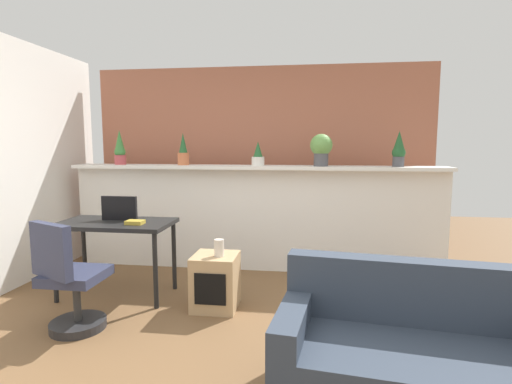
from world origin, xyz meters
name	(u,v)px	position (x,y,z in m)	size (l,w,h in m)	color
ground_plane	(216,354)	(0.00, 0.00, 0.00)	(12.00, 12.00, 0.00)	brown
divider_wall	(254,219)	(0.00, 2.00, 0.61)	(4.39, 0.16, 1.21)	white
plant_shelf	(254,167)	(0.00, 1.96, 1.23)	(4.39, 0.36, 0.04)	white
brick_wall_behind	(261,163)	(0.00, 2.60, 1.25)	(4.39, 0.10, 2.50)	#AD664C
potted_plant_0	(120,149)	(-1.66, 1.97, 1.44)	(0.14, 0.14, 0.42)	#B7474C
potted_plant_1	(183,151)	(-0.86, 1.97, 1.42)	(0.14, 0.14, 0.38)	#C66B42
potted_plant_2	(258,155)	(0.05, 1.95, 1.37)	(0.15, 0.15, 0.28)	silver
potted_plant_3	(321,148)	(0.77, 1.92, 1.46)	(0.25, 0.25, 0.36)	#4C4C51
potted_plant_4	(399,150)	(1.62, 1.95, 1.44)	(0.15, 0.15, 0.40)	#4C4C51
desk	(116,230)	(-1.23, 0.96, 0.67)	(1.10, 0.60, 0.75)	black
tv_monitor	(119,208)	(-1.22, 1.04, 0.87)	(0.36, 0.04, 0.24)	black
office_chair	(69,285)	(-1.23, 0.18, 0.39)	(0.51, 0.52, 0.91)	#262628
side_cube_shelf	(215,282)	(-0.19, 0.79, 0.25)	(0.40, 0.41, 0.50)	tan
vase_on_shelf	(219,248)	(-0.15, 0.76, 0.58)	(0.09, 0.09, 0.15)	silver
book_on_desk	(135,222)	(-0.98, 0.86, 0.77)	(0.16, 0.12, 0.04)	gold
couch	(417,362)	(1.27, -0.43, 0.28)	(1.64, 0.95, 0.80)	#333D4C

